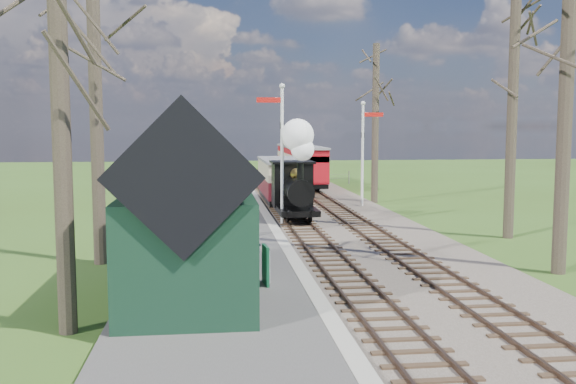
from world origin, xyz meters
The scene contains 19 objects.
ground centered at (0.00, 0.00, 0.00)m, with size 140.00×140.00×0.00m, color #39571B.
distant_hills centered at (1.40, 64.38, -16.21)m, with size 114.40×48.00×22.02m.
ballast_bed centered at (1.30, 22.00, 0.05)m, with size 8.00×60.00×0.10m, color brown.
track_near centered at (0.00, 22.00, 0.10)m, with size 1.60×60.00×0.15m.
track_far centered at (2.60, 22.00, 0.10)m, with size 1.60×60.00×0.15m.
platform centered at (-3.50, 14.00, 0.10)m, with size 5.00×44.00×0.20m, color #474442.
coping_strip centered at (-1.20, 14.00, 0.10)m, with size 0.40×44.00×0.21m, color #B2AD9E.
station_shed centered at (-4.30, 4.00, 2.27)m, with size 3.25×6.30×4.78m.
semaphore_near centered at (-0.77, 16.00, 3.62)m, with size 1.22×0.24×6.22m.
semaphore_far centered at (4.37, 22.00, 3.35)m, with size 1.22×0.24×5.72m.
bare_trees centered at (1.33, 10.10, 5.21)m, with size 15.51×22.39×12.00m.
fence_line centered at (0.30, 36.00, 0.55)m, with size 12.60×0.08×1.00m.
locomotive centered at (-0.01, 16.86, 2.07)m, with size 1.80×4.20×4.50m.
coach centered at (0.00, 22.92, 1.52)m, with size 2.10×7.20×2.21m.
red_carriage_a centered at (2.60, 31.13, 1.65)m, with size 2.30×5.69×2.42m.
red_carriage_b centered at (2.60, 36.63, 1.65)m, with size 2.30×5.69×2.42m.
sign_board centered at (-2.35, 4.89, 0.72)m, with size 0.17×0.72×1.05m.
bench centered at (-3.17, 3.02, 0.54)m, with size 0.83×1.30×0.72m.
person centered at (-2.52, 6.41, 0.89)m, with size 0.50×0.33×1.38m, color black.
Camera 1 is at (-3.72, -11.70, 4.36)m, focal length 40.00 mm.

